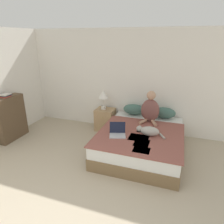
{
  "coord_description": "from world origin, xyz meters",
  "views": [
    {
      "loc": [
        1.3,
        -1.15,
        2.31
      ],
      "look_at": [
        0.03,
        2.57,
        0.85
      ],
      "focal_mm": 32.0,
      "sensor_mm": 36.0,
      "label": 1
    }
  ],
  "objects_px": {
    "bed": "(141,141)",
    "laptop_open": "(117,133)",
    "nightstand": "(105,119)",
    "bookshelf": "(10,118)",
    "pillow_near": "(134,109)",
    "book_stack_top": "(6,95)",
    "person_sitting": "(150,109)",
    "cat_tabby": "(149,131)",
    "pillow_far": "(164,113)",
    "table_lamp": "(103,96)"
  },
  "relations": [
    {
      "from": "pillow_near",
      "to": "book_stack_top",
      "type": "bearing_deg",
      "value": -155.22
    },
    {
      "from": "cat_tabby",
      "to": "book_stack_top",
      "type": "height_order",
      "value": "book_stack_top"
    },
    {
      "from": "laptop_open",
      "to": "book_stack_top",
      "type": "bearing_deg",
      "value": 162.93
    },
    {
      "from": "pillow_near",
      "to": "pillow_far",
      "type": "distance_m",
      "value": 0.74
    },
    {
      "from": "pillow_near",
      "to": "book_stack_top",
      "type": "relative_size",
      "value": 2.26
    },
    {
      "from": "bed",
      "to": "table_lamp",
      "type": "height_order",
      "value": "table_lamp"
    },
    {
      "from": "pillow_near",
      "to": "table_lamp",
      "type": "bearing_deg",
      "value": -176.4
    },
    {
      "from": "bookshelf",
      "to": "book_stack_top",
      "type": "xyz_separation_m",
      "value": [
        -0.0,
        0.0,
        0.56
      ]
    },
    {
      "from": "person_sitting",
      "to": "bookshelf",
      "type": "xyz_separation_m",
      "value": [
        -3.15,
        -0.94,
        -0.28
      ]
    },
    {
      "from": "pillow_far",
      "to": "person_sitting",
      "type": "relative_size",
      "value": 0.75
    },
    {
      "from": "pillow_near",
      "to": "nightstand",
      "type": "relative_size",
      "value": 0.94
    },
    {
      "from": "cat_tabby",
      "to": "table_lamp",
      "type": "height_order",
      "value": "table_lamp"
    },
    {
      "from": "bed",
      "to": "book_stack_top",
      "type": "relative_size",
      "value": 8.58
    },
    {
      "from": "cat_tabby",
      "to": "pillow_far",
      "type": "bearing_deg",
      "value": -103.18
    },
    {
      "from": "bookshelf",
      "to": "laptop_open",
      "type": "bearing_deg",
      "value": 0.55
    },
    {
      "from": "person_sitting",
      "to": "book_stack_top",
      "type": "bearing_deg",
      "value": -163.36
    },
    {
      "from": "pillow_near",
      "to": "laptop_open",
      "type": "relative_size",
      "value": 1.4
    },
    {
      "from": "cat_tabby",
      "to": "nightstand",
      "type": "xyz_separation_m",
      "value": [
        -1.29,
        0.99,
        -0.32
      ]
    },
    {
      "from": "laptop_open",
      "to": "person_sitting",
      "type": "bearing_deg",
      "value": 44.33
    },
    {
      "from": "nightstand",
      "to": "bed",
      "type": "bearing_deg",
      "value": -35.62
    },
    {
      "from": "bed",
      "to": "book_stack_top",
      "type": "height_order",
      "value": "book_stack_top"
    },
    {
      "from": "nightstand",
      "to": "book_stack_top",
      "type": "relative_size",
      "value": 2.4
    },
    {
      "from": "pillow_far",
      "to": "bed",
      "type": "bearing_deg",
      "value": -113.24
    },
    {
      "from": "bed",
      "to": "nightstand",
      "type": "relative_size",
      "value": 3.57
    },
    {
      "from": "cat_tabby",
      "to": "laptop_open",
      "type": "bearing_deg",
      "value": 15.73
    },
    {
      "from": "table_lamp",
      "to": "nightstand",
      "type": "bearing_deg",
      "value": -1.4
    },
    {
      "from": "book_stack_top",
      "to": "nightstand",
      "type": "bearing_deg",
      "value": 31.54
    },
    {
      "from": "pillow_near",
      "to": "pillow_far",
      "type": "relative_size",
      "value": 1.0
    },
    {
      "from": "bed",
      "to": "bookshelf",
      "type": "height_order",
      "value": "bookshelf"
    },
    {
      "from": "nightstand",
      "to": "cat_tabby",
      "type": "bearing_deg",
      "value": -37.44
    },
    {
      "from": "pillow_far",
      "to": "cat_tabby",
      "type": "distance_m",
      "value": 1.06
    },
    {
      "from": "cat_tabby",
      "to": "bookshelf",
      "type": "bearing_deg",
      "value": 1.55
    },
    {
      "from": "bed",
      "to": "person_sitting",
      "type": "height_order",
      "value": "person_sitting"
    },
    {
      "from": "bed",
      "to": "pillow_near",
      "type": "bearing_deg",
      "value": 113.25
    },
    {
      "from": "bed",
      "to": "person_sitting",
      "type": "xyz_separation_m",
      "value": [
        0.07,
        0.55,
        0.55
      ]
    },
    {
      "from": "cat_tabby",
      "to": "laptop_open",
      "type": "xyz_separation_m",
      "value": [
        -0.58,
        -0.19,
        -0.04
      ]
    },
    {
      "from": "bookshelf",
      "to": "bed",
      "type": "bearing_deg",
      "value": 7.36
    },
    {
      "from": "nightstand",
      "to": "bookshelf",
      "type": "distance_m",
      "value": 2.31
    },
    {
      "from": "bed",
      "to": "nightstand",
      "type": "xyz_separation_m",
      "value": [
        -1.12,
        0.81,
        0.04
      ]
    },
    {
      "from": "pillow_near",
      "to": "pillow_far",
      "type": "height_order",
      "value": "same"
    },
    {
      "from": "pillow_near",
      "to": "person_sitting",
      "type": "distance_m",
      "value": 0.57
    },
    {
      "from": "cat_tabby",
      "to": "nightstand",
      "type": "relative_size",
      "value": 1.02
    },
    {
      "from": "bed",
      "to": "laptop_open",
      "type": "height_order",
      "value": "laptop_open"
    },
    {
      "from": "pillow_near",
      "to": "nightstand",
      "type": "xyz_separation_m",
      "value": [
        -0.76,
        -0.05,
        -0.35
      ]
    },
    {
      "from": "bed",
      "to": "nightstand",
      "type": "distance_m",
      "value": 1.38
    },
    {
      "from": "pillow_far",
      "to": "table_lamp",
      "type": "bearing_deg",
      "value": -178.13
    },
    {
      "from": "bed",
      "to": "book_stack_top",
      "type": "xyz_separation_m",
      "value": [
        -3.09,
        -0.4,
        0.84
      ]
    },
    {
      "from": "nightstand",
      "to": "table_lamp",
      "type": "bearing_deg",
      "value": 178.6
    },
    {
      "from": "bed",
      "to": "bookshelf",
      "type": "relative_size",
      "value": 1.95
    },
    {
      "from": "person_sitting",
      "to": "cat_tabby",
      "type": "height_order",
      "value": "person_sitting"
    }
  ]
}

